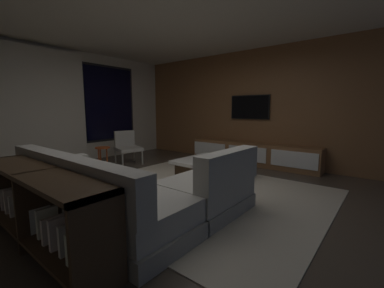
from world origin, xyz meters
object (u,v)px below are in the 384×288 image
Objects in this scene: accent_chair_near_window at (127,145)px; side_stool at (102,151)px; coffee_table at (212,169)px; console_table_behind_couch at (39,205)px; sectional_couch at (129,195)px; book_stack_on_coffee_table at (223,156)px; media_console at (253,154)px; mounted_tv at (250,107)px.

side_stool is at bearing 173.26° from accent_chair_near_window.
console_table_behind_couch is (-2.96, -0.07, 0.22)m from coffee_table.
side_stool is 3.32m from console_table_behind_couch.
side_stool is (1.26, 2.64, 0.08)m from sectional_couch.
book_stack_on_coffee_table is 0.14× the size of console_table_behind_couch.
accent_chair_near_window is (1.87, 2.57, 0.14)m from sectional_couch.
sectional_couch is at bearing -126.10° from accent_chair_near_window.
media_console is 1.48× the size of console_table_behind_couch.
console_table_behind_couch is (-4.72, -0.20, -0.94)m from mounted_tv.
coffee_table is 2.57m from side_stool.
book_stack_on_coffee_table reaches higher than coffee_table.
coffee_table is 1.59m from media_console.
console_table_behind_couch is at bearing 178.77° from book_stack_on_coffee_table.
accent_chair_near_window reaches higher than console_table_behind_couch.
mounted_tv is (0.18, 0.20, 1.10)m from media_console.
book_stack_on_coffee_table is at bearing -170.56° from mounted_tv.
sectional_couch is 2.16× the size of coffee_table.
media_console reaches higher than side_stool.
sectional_couch is 2.21m from book_stack_on_coffee_table.
side_stool is (-0.62, 0.07, -0.06)m from accent_chair_near_window.
media_console is (2.37, -2.51, -0.12)m from side_stool.
media_console is (1.76, -2.44, -0.18)m from accent_chair_near_window.
accent_chair_near_window is at bearing 53.90° from sectional_couch.
media_console reaches higher than coffee_table.
sectional_couch is 2.06m from coffee_table.
mounted_tv reaches higher than accent_chair_near_window.
sectional_couch reaches higher than console_table_behind_couch.
media_console is at bearing 0.04° from console_table_behind_couch.
side_stool is 0.15× the size of media_console.
coffee_table is at bearing 138.74° from book_stack_on_coffee_table.
book_stack_on_coffee_table is at bearing 1.62° from sectional_couch.
coffee_table is 0.37× the size of media_console.
console_table_behind_couch is at bearing -179.96° from media_console.
accent_chair_near_window is 0.80× the size of mounted_tv.
sectional_couch is 3.21× the size of accent_chair_near_window.
side_stool is at bearing 107.89° from coffee_table.
accent_chair_near_window reaches higher than media_console.
media_console is (1.43, 0.07, -0.17)m from book_stack_on_coffee_table.
mounted_tv is 4.82m from console_table_behind_couch.
media_console is at bearing 2.80° from book_stack_on_coffee_table.
book_stack_on_coffee_table is 0.38× the size of accent_chair_near_window.
sectional_couch is at bearing -177.92° from media_console.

